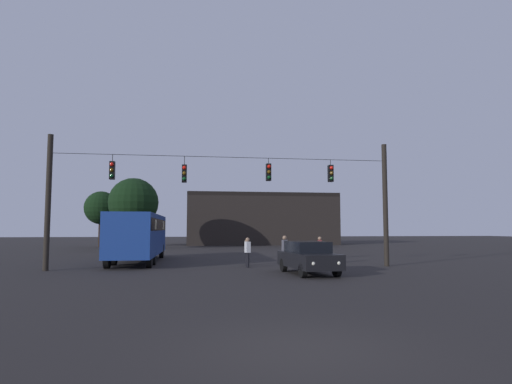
{
  "coord_description": "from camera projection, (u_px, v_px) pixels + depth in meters",
  "views": [
    {
      "loc": [
        -1.99,
        -7.78,
        2.13
      ],
      "look_at": [
        1.54,
        15.45,
        4.08
      ],
      "focal_mm": 30.88,
      "sensor_mm": 36.0,
      "label": 1
    }
  ],
  "objects": [
    {
      "name": "city_bus",
      "position": [
        139.0,
        233.0,
        27.91
      ],
      "size": [
        2.72,
        11.04,
        3.0
      ],
      "color": "navy",
      "rests_on": "ground"
    },
    {
      "name": "pedestrian_near_bus",
      "position": [
        320.0,
        249.0,
        26.29
      ],
      "size": [
        0.35,
        0.42,
        1.64
      ],
      "color": "black",
      "rests_on": "ground"
    },
    {
      "name": "tree_left_silhouette",
      "position": [
        133.0,
        203.0,
        45.63
      ],
      "size": [
        5.12,
        5.12,
        7.37
      ],
      "color": "black",
      "rests_on": "ground"
    },
    {
      "name": "overhead_signal_span",
      "position": [
        226.0,
        195.0,
        23.87
      ],
      "size": [
        18.54,
        0.44,
        6.99
      ],
      "color": "black",
      "rests_on": "ground"
    },
    {
      "name": "tree_behind_building",
      "position": [
        101.0,
        208.0,
        50.89
      ],
      "size": [
        3.83,
        3.83,
        6.44
      ],
      "color": "black",
      "rests_on": "ground"
    },
    {
      "name": "pedestrian_crossing_right",
      "position": [
        285.0,
        249.0,
        24.5
      ],
      "size": [
        0.28,
        0.38,
        1.74
      ],
      "color": "black",
      "rests_on": "ground"
    },
    {
      "name": "ground_plane",
      "position": [
        216.0,
        258.0,
        31.92
      ],
      "size": [
        168.0,
        168.0,
        0.0
      ],
      "primitive_type": "plane",
      "color": "black",
      "rests_on": "ground"
    },
    {
      "name": "pedestrian_crossing_left",
      "position": [
        248.0,
        251.0,
        24.18
      ],
      "size": [
        0.31,
        0.4,
        1.63
      ],
      "color": "black",
      "rests_on": "ground"
    },
    {
      "name": "pedestrian_crossing_center",
      "position": [
        247.0,
        251.0,
        25.49
      ],
      "size": [
        0.28,
        0.38,
        1.51
      ],
      "color": "black",
      "rests_on": "ground"
    },
    {
      "name": "car_near_right",
      "position": [
        308.0,
        257.0,
        20.68
      ],
      "size": [
        2.15,
        4.45,
        1.52
      ],
      "color": "black",
      "rests_on": "ground"
    },
    {
      "name": "corner_building",
      "position": [
        260.0,
        219.0,
        59.89
      ],
      "size": [
        19.64,
        9.22,
        6.75
      ],
      "color": "black",
      "rests_on": "ground"
    }
  ]
}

